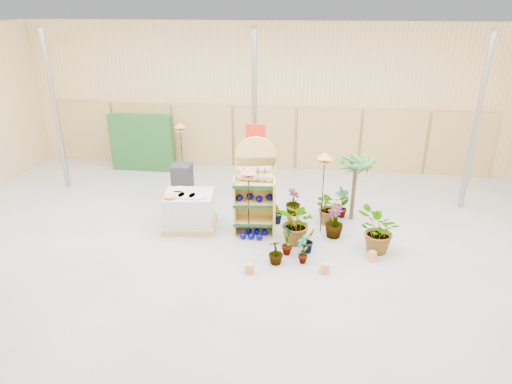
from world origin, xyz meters
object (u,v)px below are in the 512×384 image
Objects in this scene: display_shelf at (255,189)px; bird_table_front at (248,172)px; pallet_stack at (189,211)px; potted_plant_2 at (298,223)px.

display_shelf reaches higher than bird_table_front.
pallet_stack is 0.78× the size of bird_table_front.
display_shelf is 2.24× the size of potted_plant_2.
pallet_stack is 2.63m from potted_plant_2.
pallet_stack is at bearing 170.30° from potted_plant_2.
bird_table_front is (1.47, -0.34, 1.17)m from pallet_stack.
pallet_stack is 1.34× the size of potted_plant_2.
display_shelf is 0.72m from bird_table_front.
display_shelf reaches higher than pallet_stack.
bird_table_front is at bearing 174.56° from potted_plant_2.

